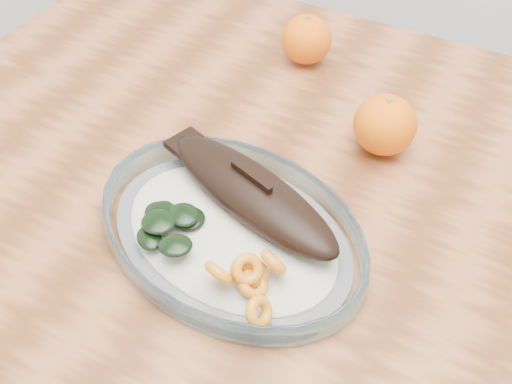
% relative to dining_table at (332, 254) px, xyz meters
% --- Properties ---
extents(dining_table, '(1.20, 0.80, 0.75)m').
position_rel_dining_table_xyz_m(dining_table, '(0.00, 0.00, 0.00)').
color(dining_table, brown).
rests_on(dining_table, ground).
extents(plated_meal, '(0.70, 0.70, 0.08)m').
position_rel_dining_table_xyz_m(plated_meal, '(-0.08, -0.11, 0.12)').
color(plated_meal, white).
rests_on(plated_meal, dining_table).
extents(orange_left, '(0.07, 0.07, 0.07)m').
position_rel_dining_table_xyz_m(orange_left, '(-0.15, 0.24, 0.14)').
color(orange_left, '#FF4005').
rests_on(orange_left, dining_table).
extents(orange_right, '(0.08, 0.08, 0.08)m').
position_rel_dining_table_xyz_m(orange_right, '(0.01, 0.11, 0.14)').
color(orange_right, '#FF4005').
rests_on(orange_right, dining_table).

